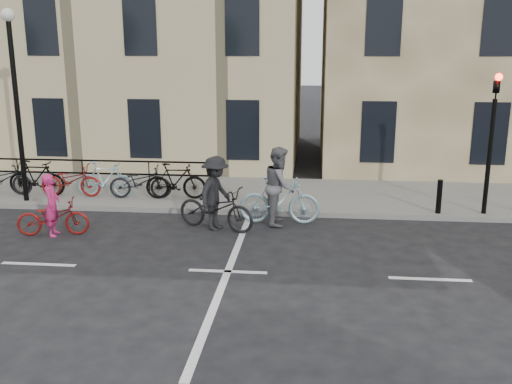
# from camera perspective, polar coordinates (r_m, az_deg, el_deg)

# --- Properties ---
(ground) EXTENTS (120.00, 120.00, 0.00)m
(ground) POSITION_cam_1_polar(r_m,az_deg,el_deg) (11.65, -2.84, -7.96)
(ground) COLOR black
(ground) RESTS_ON ground
(sidewalk) EXTENTS (46.00, 4.00, 0.15)m
(sidewalk) POSITION_cam_1_polar(r_m,az_deg,el_deg) (18.12, -12.59, 0.06)
(sidewalk) COLOR slate
(sidewalk) RESTS_ON ground
(building_east) EXTENTS (14.00, 10.00, 12.00)m
(building_east) POSITION_cam_1_polar(r_m,az_deg,el_deg) (24.85, 24.06, 17.08)
(building_east) COLOR #8F7956
(building_east) RESTS_ON sidewalk
(building_west) EXTENTS (20.00, 10.00, 10.00)m
(building_west) POSITION_cam_1_polar(r_m,az_deg,el_deg) (25.97, -19.15, 15.11)
(building_west) COLOR tan
(building_west) RESTS_ON sidewalk
(traffic_light) EXTENTS (0.18, 0.30, 3.90)m
(traffic_light) POSITION_cam_1_polar(r_m,az_deg,el_deg) (15.80, 22.57, 6.06)
(traffic_light) COLOR black
(traffic_light) RESTS_ON sidewalk
(lamp_post) EXTENTS (0.36, 0.36, 5.28)m
(lamp_post) POSITION_cam_1_polar(r_m,az_deg,el_deg) (17.16, -23.00, 10.07)
(lamp_post) COLOR black
(lamp_post) RESTS_ON sidewalk
(bollard_east) EXTENTS (0.14, 0.14, 0.90)m
(bollard_east) POSITION_cam_1_polar(r_m,az_deg,el_deg) (15.75, 17.85, -0.43)
(bollard_east) COLOR black
(bollard_east) RESTS_ON sidewalk
(parked_bikes) EXTENTS (7.25, 1.23, 1.05)m
(parked_bikes) POSITION_cam_1_polar(r_m,az_deg,el_deg) (17.43, -16.53, 1.19)
(parked_bikes) COLOR black
(parked_bikes) RESTS_ON sidewalk
(cyclist_pink) EXTENTS (1.78, 0.90, 1.52)m
(cyclist_pink) POSITION_cam_1_polar(r_m,az_deg,el_deg) (14.52, -19.66, -2.10)
(cyclist_pink) COLOR maroon
(cyclist_pink) RESTS_ON ground
(cyclist_grey) EXTENTS (2.08, 0.98, 2.00)m
(cyclist_grey) POSITION_cam_1_polar(r_m,az_deg,el_deg) (14.52, 2.37, -0.11)
(cyclist_grey) COLOR #8FB3BC
(cyclist_grey) RESTS_ON ground
(cyclist_dark) EXTENTS (2.20, 1.42, 1.85)m
(cyclist_dark) POSITION_cam_1_polar(r_m,az_deg,el_deg) (14.09, -4.05, -0.91)
(cyclist_dark) COLOR black
(cyclist_dark) RESTS_ON ground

